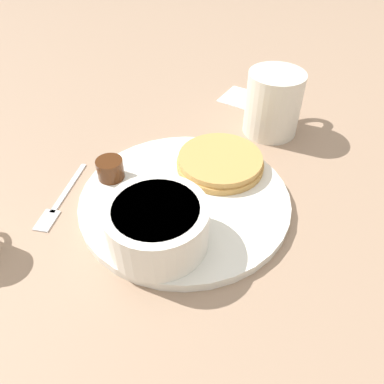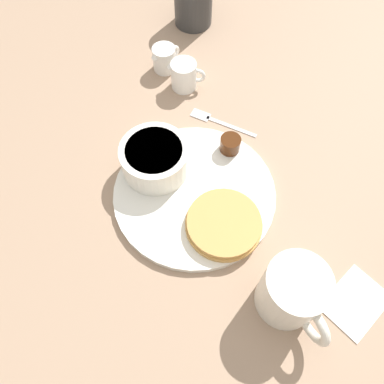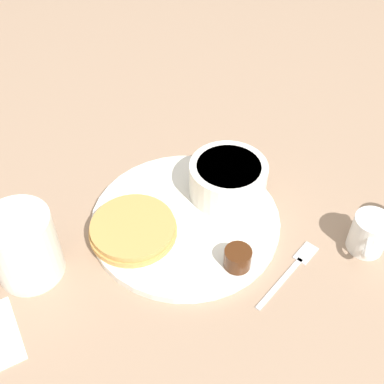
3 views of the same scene
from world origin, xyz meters
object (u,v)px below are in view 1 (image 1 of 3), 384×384
(coffee_mug, at_px, (274,103))
(fork, at_px, (58,203))
(bowl, at_px, (157,224))
(plate, at_px, (185,199))

(coffee_mug, xyz_separation_m, fork, (-0.16, -0.31, -0.05))
(coffee_mug, bearing_deg, bowl, -90.98)
(bowl, relative_size, fork, 0.89)
(bowl, xyz_separation_m, coffee_mug, (0.01, 0.30, 0.01))
(plate, height_order, coffee_mug, coffee_mug)
(fork, bearing_deg, coffee_mug, 62.85)
(bowl, bearing_deg, plate, 102.03)
(coffee_mug, distance_m, fork, 0.35)
(plate, xyz_separation_m, fork, (-0.14, -0.09, -0.00))
(plate, xyz_separation_m, coffee_mug, (0.02, 0.22, 0.04))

